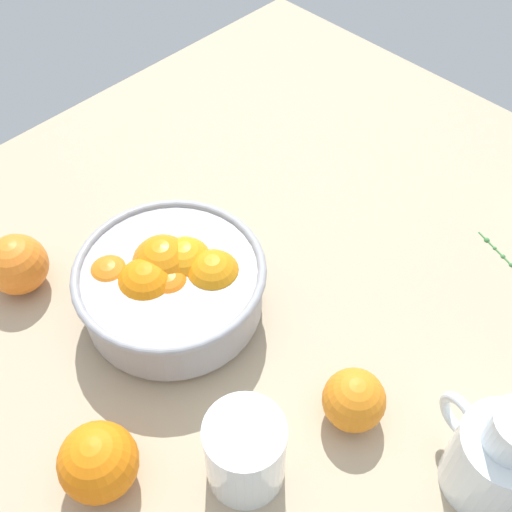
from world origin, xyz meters
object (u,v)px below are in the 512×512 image
object	(u,v)px
fruit_bowl	(169,284)
loose_orange_4	(354,400)
juice_glass	(245,455)
loose_orange_1	(98,462)
juice_pitcher	(494,463)
loose_orange_3	(17,264)

from	to	relation	value
fruit_bowl	loose_orange_4	bearing A→B (deg)	-79.93
juice_glass	loose_orange_1	distance (cm)	15.82
loose_orange_1	juice_pitcher	bearing A→B (deg)	-45.76
juice_pitcher	loose_orange_3	size ratio (longest dim) A/B	1.86
juice_pitcher	loose_orange_1	bearing A→B (deg)	134.24
loose_orange_3	fruit_bowl	bearing A→B (deg)	-56.26
loose_orange_1	loose_orange_4	size ratio (longest dim) A/B	1.17
loose_orange_4	juice_glass	bearing A→B (deg)	163.89
juice_pitcher	juice_glass	size ratio (longest dim) A/B	1.44
loose_orange_1	loose_orange_3	size ratio (longest dim) A/B	1.05
juice_pitcher	juice_glass	distance (cm)	26.41
juice_glass	loose_orange_1	size ratio (longest dim) A/B	1.23
juice_pitcher	loose_orange_1	distance (cm)	42.19
loose_orange_1	fruit_bowl	bearing A→B (deg)	31.19
fruit_bowl	loose_orange_4	distance (cm)	27.63
loose_orange_1	loose_orange_4	world-z (taller)	loose_orange_1
fruit_bowl	loose_orange_1	bearing A→B (deg)	-148.81
juice_pitcher	loose_orange_1	world-z (taller)	juice_pitcher
fruit_bowl	loose_orange_3	world-z (taller)	fruit_bowl
loose_orange_3	loose_orange_4	bearing A→B (deg)	-69.58
juice_glass	loose_orange_4	bearing A→B (deg)	-16.11
loose_orange_3	loose_orange_4	distance (cm)	48.09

